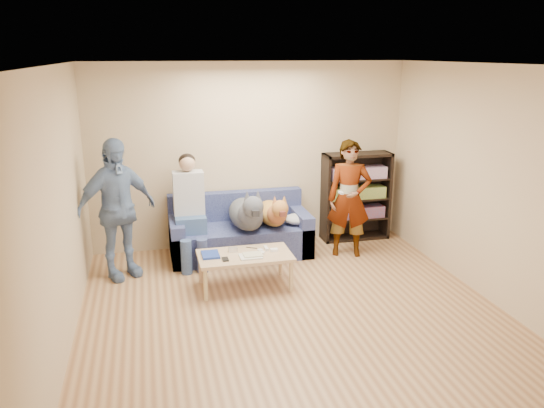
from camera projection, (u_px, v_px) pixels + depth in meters
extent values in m
plane|color=#8F603C|center=(299.00, 322.00, 5.53)|extent=(5.00, 5.00, 0.00)
plane|color=white|center=(303.00, 65.00, 4.81)|extent=(5.00, 5.00, 0.00)
plane|color=tan|center=(251.00, 156.00, 7.50)|extent=(4.50, 0.00, 4.50)
plane|color=tan|center=(433.00, 327.00, 2.83)|extent=(4.50, 0.00, 4.50)
plane|color=tan|center=(56.00, 219.00, 4.66)|extent=(0.00, 5.00, 5.00)
plane|color=tan|center=(502.00, 189.00, 5.67)|extent=(0.00, 5.00, 5.00)
ellipsoid|color=#AAAAAF|center=(298.00, 219.00, 7.32)|extent=(0.39, 0.33, 0.14)
imported|color=gray|center=(349.00, 199.00, 7.18)|extent=(0.67, 0.54, 1.60)
imported|color=#6E8EB0|center=(116.00, 209.00, 6.43)|extent=(1.10, 0.87, 1.75)
cube|color=silver|center=(341.00, 193.00, 6.91)|extent=(0.04, 0.11, 0.03)
cube|color=navy|center=(210.00, 255.00, 6.20)|extent=(0.20, 0.26, 0.03)
cube|color=beige|center=(251.00, 256.00, 6.16)|extent=(0.26, 0.20, 0.02)
cube|color=#BCB696|center=(253.00, 254.00, 6.18)|extent=(0.22, 0.17, 0.01)
cube|color=#BCBCC1|center=(233.00, 250.00, 6.32)|extent=(0.11, 0.06, 0.05)
cube|color=silver|center=(266.00, 248.00, 6.39)|extent=(0.04, 0.13, 0.03)
cube|color=white|center=(274.00, 250.00, 6.34)|extent=(0.09, 0.06, 0.03)
cylinder|color=silver|center=(262.00, 253.00, 6.27)|extent=(0.07, 0.07, 0.02)
cylinder|color=silver|center=(260.00, 250.00, 6.34)|extent=(0.07, 0.07, 0.02)
cylinder|color=orange|center=(246.00, 259.00, 6.09)|extent=(0.13, 0.06, 0.01)
cylinder|color=black|center=(252.00, 248.00, 6.44)|extent=(0.13, 0.08, 0.01)
cube|color=black|center=(225.00, 259.00, 6.07)|extent=(0.07, 0.12, 0.02)
cube|color=#515B93|center=(240.00, 240.00, 7.33)|extent=(1.90, 0.85, 0.42)
cube|color=#515B93|center=(236.00, 205.00, 7.53)|extent=(1.90, 0.18, 0.40)
cube|color=#515B93|center=(177.00, 239.00, 7.11)|extent=(0.18, 0.85, 0.58)
cube|color=#515B93|center=(300.00, 230.00, 7.50)|extent=(0.18, 0.85, 0.58)
cube|color=#3C5785|center=(190.00, 223.00, 7.01)|extent=(0.40, 0.38, 0.22)
cylinder|color=#446897|center=(186.00, 258.00, 6.69)|extent=(0.14, 0.14, 0.47)
cylinder|color=#3B4883|center=(202.00, 257.00, 6.73)|extent=(0.14, 0.14, 0.47)
cube|color=#B7B7BC|center=(188.00, 193.00, 7.00)|extent=(0.40, 0.24, 0.58)
sphere|color=tan|center=(187.00, 163.00, 6.89)|extent=(0.21, 0.21, 0.21)
ellipsoid|color=black|center=(187.00, 161.00, 6.91)|extent=(0.22, 0.22, 0.19)
ellipsoid|color=#4A4E54|center=(246.00, 214.00, 7.15)|extent=(0.44, 0.92, 0.38)
sphere|color=#50515B|center=(250.00, 214.00, 6.82)|extent=(0.33, 0.33, 0.33)
sphere|color=#4F535A|center=(253.00, 207.00, 6.61)|extent=(0.27, 0.27, 0.27)
cube|color=black|center=(255.00, 212.00, 6.50)|extent=(0.08, 0.13, 0.08)
cone|color=#4B4E55|center=(247.00, 196.00, 6.58)|extent=(0.08, 0.08, 0.13)
cone|color=#484951|center=(258.00, 195.00, 6.61)|extent=(0.08, 0.08, 0.13)
cylinder|color=#4C5056|center=(240.00, 208.00, 7.55)|extent=(0.05, 0.30, 0.18)
ellipsoid|color=#BA8638|center=(272.00, 213.00, 7.30)|extent=(0.36, 0.75, 0.31)
sphere|color=#A75A33|center=(277.00, 214.00, 7.00)|extent=(0.27, 0.27, 0.27)
sphere|color=#BD733A|center=(280.00, 209.00, 6.82)|extent=(0.22, 0.22, 0.22)
cube|color=#55261D|center=(282.00, 213.00, 6.72)|extent=(0.07, 0.10, 0.06)
cone|color=#C57F3C|center=(275.00, 200.00, 6.79)|extent=(0.07, 0.07, 0.10)
cone|color=#B16B36|center=(284.00, 199.00, 6.82)|extent=(0.07, 0.07, 0.10)
cylinder|color=#B96438|center=(265.00, 208.00, 7.67)|extent=(0.04, 0.24, 0.14)
cube|color=tan|center=(245.00, 256.00, 6.25)|extent=(1.10, 0.60, 0.04)
cylinder|color=tan|center=(206.00, 285.00, 5.96)|extent=(0.05, 0.05, 0.38)
cylinder|color=tan|center=(291.00, 277.00, 6.18)|extent=(0.05, 0.05, 0.38)
cylinder|color=tan|center=(201.00, 268.00, 6.43)|extent=(0.05, 0.05, 0.38)
cylinder|color=tan|center=(281.00, 261.00, 6.65)|extent=(0.05, 0.05, 0.38)
cube|color=black|center=(325.00, 198.00, 7.75)|extent=(0.04, 0.34, 1.30)
cube|color=black|center=(386.00, 195.00, 7.97)|extent=(0.04, 0.34, 1.30)
cube|color=black|center=(358.00, 155.00, 7.69)|extent=(1.00, 0.34, 0.04)
cube|color=black|center=(354.00, 236.00, 8.04)|extent=(1.00, 0.34, 0.04)
cube|color=black|center=(352.00, 194.00, 8.01)|extent=(1.00, 0.02, 1.30)
cube|color=black|center=(355.00, 218.00, 7.95)|extent=(0.94, 0.32, 0.03)
cube|color=black|center=(356.00, 198.00, 7.87)|extent=(0.94, 0.32, 0.02)
cube|color=black|center=(357.00, 179.00, 7.79)|extent=(0.94, 0.32, 0.02)
cube|color=#B23333|center=(356.00, 212.00, 7.91)|extent=(0.84, 0.24, 0.17)
cube|color=gold|center=(357.00, 192.00, 7.82)|extent=(0.84, 0.24, 0.17)
cube|color=#994C99|center=(358.00, 173.00, 7.74)|extent=(0.84, 0.24, 0.17)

